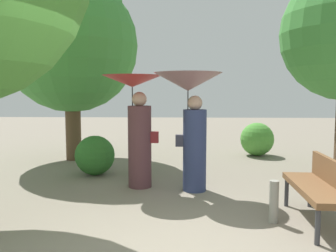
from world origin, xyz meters
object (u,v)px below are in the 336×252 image
at_px(person_right, 190,106).
at_px(path_marker_post, 274,202).
at_px(park_bench, 321,185).
at_px(tree_near_left, 71,35).
at_px(person_left, 136,115).

xyz_separation_m(person_right, path_marker_post, (1.06, -1.46, -1.18)).
xyz_separation_m(person_right, park_bench, (1.65, -1.47, -0.95)).
xyz_separation_m(park_bench, path_marker_post, (-0.59, 0.01, -0.23)).
distance_m(person_right, tree_near_left, 4.24).
relative_size(person_right, tree_near_left, 0.41).
bearing_deg(path_marker_post, park_bench, -0.73).
distance_m(person_right, park_bench, 2.40).
bearing_deg(person_left, park_bench, -119.72).
bearing_deg(person_right, park_bench, -128.72).
distance_m(tree_near_left, path_marker_post, 6.35).
relative_size(person_left, park_bench, 1.31).
bearing_deg(path_marker_post, tree_near_left, 133.52).
bearing_deg(person_right, tree_near_left, 50.15).
bearing_deg(person_left, person_right, -98.90).
height_order(person_right, tree_near_left, tree_near_left).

